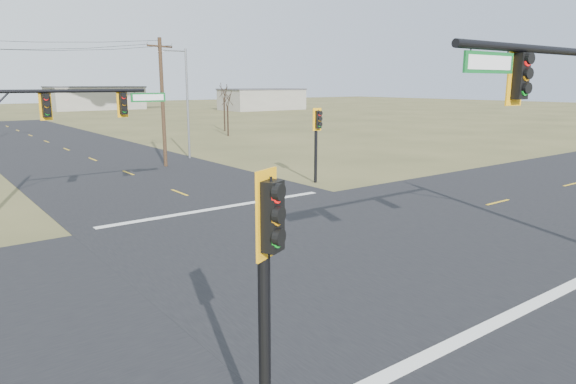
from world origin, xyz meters
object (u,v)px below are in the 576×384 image
Objects in this scene: streetlight_a at (185,98)px; bare_tree_d at (224,90)px; mast_arm_far at (52,116)px; utility_pole_near at (163,101)px; pedestal_signal_ne at (317,129)px; pedestal_signal_sw at (269,258)px; bare_tree_c at (227,98)px.

streetlight_a reaches higher than bare_tree_d.
mast_arm_far is 13.90m from utility_pole_near.
mast_arm_far reaches higher than pedestal_signal_ne.
utility_pole_near reaches higher than pedestal_signal_sw.
pedestal_signal_ne is 0.82× the size of bare_tree_c.
bare_tree_c is 6.28m from bare_tree_d.
pedestal_signal_sw is 0.76× the size of bare_tree_d.
mast_arm_far is at bearing -133.97° from utility_pole_near.
pedestal_signal_sw reaches higher than pedestal_signal_ne.
bare_tree_c is at bearing 86.08° from pedestal_signal_ne.
pedestal_signal_ne is 14.43m from streetlight_a.
bare_tree_d is (13.04, 33.74, 1.81)m from pedestal_signal_ne.
mast_arm_far is at bearing 60.86° from pedestal_signal_sw.
mast_arm_far is at bearing -169.81° from pedestal_signal_ne.
utility_pole_near is at bearing 128.78° from pedestal_signal_ne.
utility_pole_near is 1.64× the size of bare_tree_c.
utility_pole_near reaches higher than pedestal_signal_ne.
streetlight_a reaches higher than bare_tree_c.
streetlight_a is (14.16, 31.92, 1.40)m from pedestal_signal_sw.
bare_tree_d is at bearing 35.70° from pedestal_signal_sw.
streetlight_a is 1.36× the size of bare_tree_d.
bare_tree_d reaches higher than bare_tree_c.
bare_tree_c is at bearing 47.88° from utility_pole_near.
streetlight_a is (12.75, 12.76, 0.31)m from mast_arm_far.
mast_arm_far is at bearing -110.69° from streetlight_a.
bare_tree_c is (26.12, 45.83, 0.93)m from pedestal_signal_sw.
bare_tree_d is (28.90, 51.41, 1.67)m from pedestal_signal_sw.
pedestal_signal_sw is 59.00m from bare_tree_d.
bare_tree_c is at bearing 40.13° from mast_arm_far.
streetlight_a is (3.10, 2.75, 0.09)m from utility_pole_near.
bare_tree_d is (27.50, 32.25, 0.58)m from mast_arm_far.
pedestal_signal_sw is 0.53× the size of utility_pole_near.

